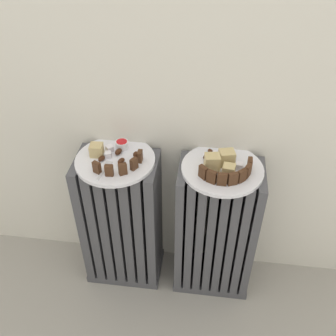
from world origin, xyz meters
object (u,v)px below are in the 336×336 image
Objects in this scene: radiator_left at (122,222)px; plate_right at (222,169)px; radiator_right at (215,231)px; fork at (105,169)px; jam_bowl_left at (122,144)px; plate_left at (115,160)px.

radiator_left is 2.16× the size of plate_right.
radiator_left is at bearing 180.00° from radiator_right.
fork is (-0.36, -0.05, 0.01)m from plate_right.
fork is at bearing -104.28° from jam_bowl_left.
radiator_left is 2.16× the size of plate_left.
plate_right is at bearing 0.00° from plate_left.
radiator_left is 0.31m from jam_bowl_left.
radiator_right is 2.16× the size of plate_left.
radiator_right is 0.47m from fork.
plate_left is at bearing -63.43° from radiator_left.
plate_right is at bearing -0.00° from radiator_left.
radiator_right is at bearing -10.31° from jam_bowl_left.
plate_right is 2.72× the size of fork.
radiator_right is at bearing -0.00° from radiator_left.
plate_right is 0.34m from jam_bowl_left.
jam_bowl_left reaches higher than radiator_left.
jam_bowl_left reaches higher than plate_right.
radiator_left is at bearing 180.00° from plate_right.
fork is at bearing -171.37° from plate_right.
jam_bowl_left is at bearing 80.33° from radiator_left.
jam_bowl_left is at bearing 75.72° from fork.
fork is (-0.02, -0.05, 0.29)m from radiator_left.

